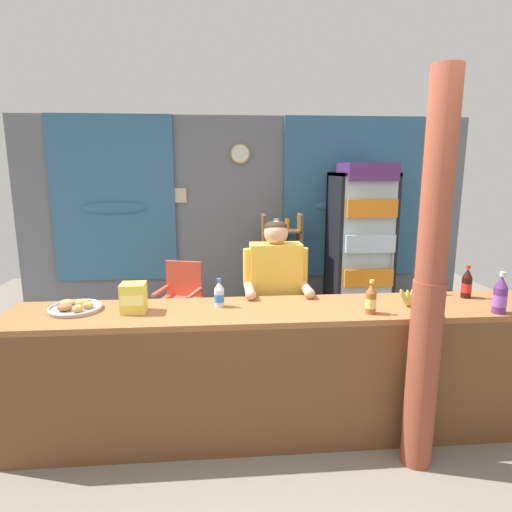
% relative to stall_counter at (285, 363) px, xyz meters
% --- Properties ---
extents(ground_plane, '(7.86, 7.86, 0.00)m').
position_rel_stall_counter_xyz_m(ground_plane, '(-0.08, 0.95, -0.59)').
color(ground_plane, slate).
extents(back_wall_curtained, '(5.68, 0.22, 2.51)m').
position_rel_stall_counter_xyz_m(back_wall_curtained, '(-0.08, 2.81, 0.71)').
color(back_wall_curtained, slate).
rests_on(back_wall_curtained, ground).
extents(stall_counter, '(3.77, 0.59, 0.93)m').
position_rel_stall_counter_xyz_m(stall_counter, '(0.00, 0.00, 0.00)').
color(stall_counter, '#935B33').
rests_on(stall_counter, ground).
extents(timber_post, '(0.21, 0.19, 2.44)m').
position_rel_stall_counter_xyz_m(timber_post, '(0.82, -0.30, 0.58)').
color(timber_post, brown).
rests_on(timber_post, ground).
extents(drink_fridge, '(0.68, 0.74, 1.94)m').
position_rel_stall_counter_xyz_m(drink_fridge, '(1.26, 2.27, 0.48)').
color(drink_fridge, black).
rests_on(drink_fridge, ground).
extents(bottle_shelf_rack, '(0.48, 0.28, 1.34)m').
position_rel_stall_counter_xyz_m(bottle_shelf_rack, '(0.32, 2.42, 0.11)').
color(bottle_shelf_rack, brown).
rests_on(bottle_shelf_rack, ground).
extents(plastic_lawn_chair, '(0.55, 0.55, 0.86)m').
position_rel_stall_counter_xyz_m(plastic_lawn_chair, '(-0.87, 1.96, -0.09)').
color(plastic_lawn_chair, '#E5563D').
rests_on(plastic_lawn_chair, ground).
extents(shopkeeper, '(0.52, 0.42, 1.49)m').
position_rel_stall_counter_xyz_m(shopkeeper, '(0.01, 0.59, 0.35)').
color(shopkeeper, '#28282D').
rests_on(shopkeeper, ground).
extents(soda_bottle_grape_soda, '(0.09, 0.09, 0.28)m').
position_rel_stall_counter_xyz_m(soda_bottle_grape_soda, '(1.42, -0.10, 0.47)').
color(soda_bottle_grape_soda, '#56286B').
rests_on(soda_bottle_grape_soda, stall_counter).
extents(soda_bottle_cola, '(0.07, 0.07, 0.25)m').
position_rel_stall_counter_xyz_m(soda_bottle_cola, '(1.40, 0.25, 0.45)').
color(soda_bottle_cola, black).
rests_on(soda_bottle_cola, stall_counter).
extents(soda_bottle_iced_tea, '(0.07, 0.07, 0.23)m').
position_rel_stall_counter_xyz_m(soda_bottle_iced_tea, '(0.57, -0.04, 0.45)').
color(soda_bottle_iced_tea, brown).
rests_on(soda_bottle_iced_tea, stall_counter).
extents(soda_bottle_orange_soda, '(0.07, 0.07, 0.20)m').
position_rel_stall_counter_xyz_m(soda_bottle_orange_soda, '(1.18, 0.36, 0.43)').
color(soda_bottle_orange_soda, orange).
rests_on(soda_bottle_orange_soda, stall_counter).
extents(soda_bottle_water, '(0.07, 0.07, 0.20)m').
position_rel_stall_counter_xyz_m(soda_bottle_water, '(-0.44, 0.20, 0.43)').
color(soda_bottle_water, silver).
rests_on(soda_bottle_water, stall_counter).
extents(snack_box_instant_noodle, '(0.16, 0.15, 0.20)m').
position_rel_stall_counter_xyz_m(snack_box_instant_noodle, '(-1.01, 0.13, 0.45)').
color(snack_box_instant_noodle, '#EAD14C').
rests_on(snack_box_instant_noodle, stall_counter).
extents(pastry_tray, '(0.36, 0.36, 0.07)m').
position_rel_stall_counter_xyz_m(pastry_tray, '(-1.42, 0.19, 0.37)').
color(pastry_tray, '#BCBCC1').
rests_on(pastry_tray, stall_counter).
extents(banana_bunch, '(0.27, 0.07, 0.16)m').
position_rel_stall_counter_xyz_m(banana_bunch, '(0.94, 0.08, 0.41)').
color(banana_bunch, '#CCC14C').
rests_on(banana_bunch, stall_counter).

